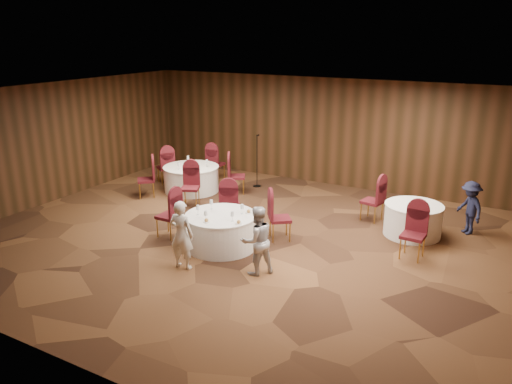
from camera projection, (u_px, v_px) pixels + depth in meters
The scene contains 15 objects.
ground at pixel (244, 239), 11.26m from camera, with size 12.00×12.00×0.00m, color black.
room_shell at pixel (243, 155), 10.66m from camera, with size 12.00×12.00×12.00m.
table_main at pixel (221, 231), 10.77m from camera, with size 1.55×1.55×0.74m.
table_left at pixel (191, 179), 14.57m from camera, with size 1.61×1.61×0.74m.
table_right at pixel (413, 220), 11.39m from camera, with size 1.31×1.31×0.74m.
chairs_main at pixel (226, 213), 11.48m from camera, with size 2.91×1.93×1.00m.
chairs_left at pixel (191, 174), 14.53m from camera, with size 3.14×3.06×1.00m.
chairs_right at pixel (391, 217), 11.23m from camera, with size 1.94×2.29×1.00m.
tabletop_main at pixel (224, 213), 10.47m from camera, with size 1.15×1.04×0.22m.
tabletop_left at pixel (191, 164), 14.44m from camera, with size 0.83×0.80×0.22m.
tabletop_right at pixel (424, 203), 10.92m from camera, with size 0.08×0.08×0.22m.
mic_stand at pixel (257, 172), 14.98m from camera, with size 0.24×0.24×1.59m.
woman_a at pixel (182, 235), 9.71m from camera, with size 0.51×0.33×1.40m, color white.
woman_b at pixel (257, 240), 9.49m from camera, with size 0.66×0.52×1.37m, color silver.
man_c at pixel (470, 208), 11.42m from camera, with size 0.81×0.46×1.25m, color black.
Camera 1 is at (5.26, -8.96, 4.48)m, focal length 35.00 mm.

